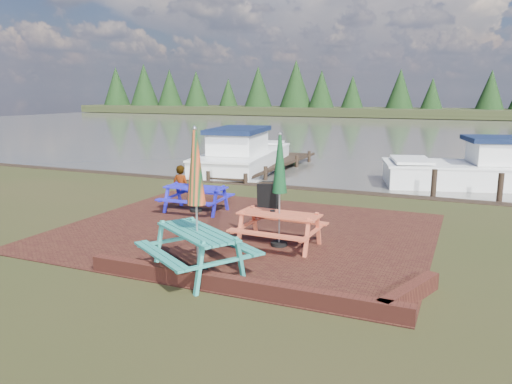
{
  "coord_description": "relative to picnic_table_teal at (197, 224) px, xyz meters",
  "views": [
    {
      "loc": [
        5.06,
        -9.88,
        3.42
      ],
      "look_at": [
        0.26,
        1.18,
        1.0
      ],
      "focal_mm": 35.0,
      "sensor_mm": 36.0,
      "label": 1
    }
  ],
  "objects": [
    {
      "name": "boat_jetty",
      "position": [
        -4.9,
        12.64,
        -0.49
      ],
      "size": [
        3.81,
        8.16,
        2.28
      ],
      "rotation": [
        0.0,
        0.0,
        0.15
      ],
      "color": "white",
      "rests_on": "ground"
    },
    {
      "name": "jetty",
      "position": [
        -3.91,
        13.25,
        -0.86
      ],
      "size": [
        1.76,
        9.08,
        1.0
      ],
      "color": "black",
      "rests_on": "ground"
    },
    {
      "name": "chalkboard",
      "position": [
        -0.61,
        5.11,
        -0.52
      ],
      "size": [
        0.58,
        0.64,
        0.88
      ],
      "rotation": [
        0.0,
        0.0,
        0.26
      ],
      "color": "black",
      "rests_on": "ground"
    },
    {
      "name": "brick_wall",
      "position": [
        1.74,
        -0.44,
        -0.82
      ],
      "size": [
        6.21,
        1.79,
        0.3
      ],
      "color": "#4C1E16",
      "rests_on": "ground"
    },
    {
      "name": "picnic_table_red",
      "position": [
        0.83,
        2.19,
        -0.08
      ],
      "size": [
        1.88,
        1.68,
        2.54
      ],
      "rotation": [
        0.0,
        0.0,
        -0.03
      ],
      "color": "#C95133",
      "rests_on": "ground"
    },
    {
      "name": "water",
      "position": [
        -0.41,
        38.97,
        -0.97
      ],
      "size": [
        120.0,
        60.0,
        0.02
      ],
      "primitive_type": "cube",
      "color": "#45423B",
      "rests_on": "ground"
    },
    {
      "name": "paving",
      "position": [
        -0.41,
        2.97,
        -0.96
      ],
      "size": [
        9.0,
        7.5,
        0.02
      ],
      "primitive_type": "cube",
      "color": "#361611",
      "rests_on": "ground"
    },
    {
      "name": "ground",
      "position": [
        -0.41,
        1.97,
        -0.97
      ],
      "size": [
        120.0,
        120.0,
        0.0
      ],
      "primitive_type": "plane",
      "color": "black",
      "rests_on": "ground"
    },
    {
      "name": "person",
      "position": [
        -4.76,
        7.07,
        -0.1
      ],
      "size": [
        0.64,
        0.43,
        1.74
      ],
      "primitive_type": "imported",
      "rotation": [
        0.0,
        0.0,
        3.12
      ],
      "color": "gray",
      "rests_on": "ground"
    },
    {
      "name": "picnic_table_teal",
      "position": [
        0.0,
        0.0,
        0.0
      ],
      "size": [
        2.64,
        2.57,
        2.77
      ],
      "rotation": [
        0.0,
        0.0,
        -0.57
      ],
      "color": "#288376",
      "rests_on": "ground"
    },
    {
      "name": "far_treeline",
      "position": [
        -0.41,
        67.97,
        2.31
      ],
      "size": [
        120.0,
        10.0,
        8.1
      ],
      "color": "black",
      "rests_on": "ground"
    },
    {
      "name": "boat_near",
      "position": [
        5.52,
        13.15,
        -0.54
      ],
      "size": [
        8.3,
        4.67,
        2.13
      ],
      "rotation": [
        0.0,
        0.0,
        1.83
      ],
      "color": "white",
      "rests_on": "ground"
    },
    {
      "name": "picnic_table_blue",
      "position": [
        -2.55,
        4.32,
        -0.11
      ],
      "size": [
        1.84,
        1.65,
        2.46
      ],
      "rotation": [
        0.0,
        0.0,
        0.04
      ],
      "color": "#1D19BC",
      "rests_on": "ground"
    }
  ]
}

